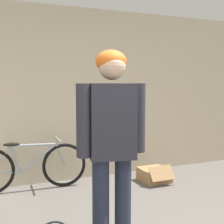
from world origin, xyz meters
name	(u,v)px	position (x,y,z in m)	size (l,w,h in m)	color
wall_back	(59,95)	(0.00, 2.97, 1.30)	(8.00, 0.07, 2.60)	beige
person	(112,133)	(-0.09, 0.80, 1.06)	(0.63, 0.32, 1.76)	#23283D
bicycle	(29,167)	(-0.51, 2.70, 0.34)	(1.61, 0.46, 0.70)	black
cardboard_box	(154,175)	(1.28, 2.36, 0.10)	(0.40, 0.49, 0.27)	#A87F51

